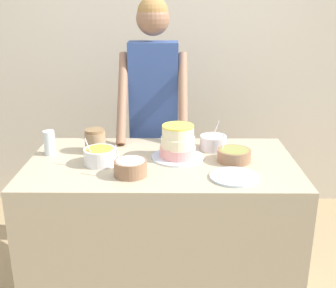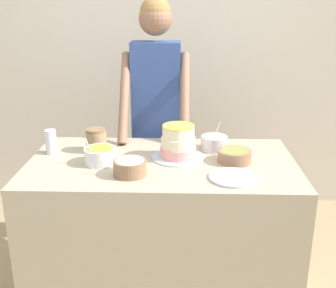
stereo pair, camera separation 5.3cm
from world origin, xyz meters
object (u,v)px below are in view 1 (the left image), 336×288
frosting_bowl_olive (234,155)px  frosting_bowl_white (131,167)px  frosting_bowl_orange (100,156)px  stoneware_jar (95,141)px  cake (178,144)px  person_baker (154,98)px  ceramic_plate (234,177)px  frosting_bowl_pink (213,142)px  drinking_glass (49,143)px

frosting_bowl_olive → frosting_bowl_white: size_ratio=1.09×
frosting_bowl_orange → stoneware_jar: 0.20m
cake → frosting_bowl_olive: size_ratio=1.61×
person_baker → cake: (0.16, -0.54, -0.13)m
frosting_bowl_white → ceramic_plate: bearing=-3.5°
frosting_bowl_olive → frosting_bowl_pink: bearing=117.0°
person_baker → frosting_bowl_orange: (-0.27, -0.63, -0.17)m
person_baker → drinking_glass: (-0.58, -0.49, -0.15)m
person_baker → frosting_bowl_white: bearing=-96.5°
person_baker → stoneware_jar: (-0.33, -0.44, -0.15)m
person_baker → ceramic_plate: 0.95m
frosting_bowl_orange → cake: bearing=12.6°
ceramic_plate → stoneware_jar: size_ratio=1.80×
frosting_bowl_white → ceramic_plate: size_ratio=0.69×
person_baker → stoneware_jar: person_baker is taller
frosting_bowl_white → frosting_bowl_pink: 0.60m
person_baker → frosting_bowl_pink: (0.37, -0.40, -0.17)m
cake → person_baker: bearing=106.1°
person_baker → cake: bearing=-73.9°
cake → ceramic_plate: (0.28, -0.28, -0.08)m
ceramic_plate → frosting_bowl_orange: bearing=165.3°
cake → frosting_bowl_pink: cake is taller
frosting_bowl_white → frosting_bowl_olive: bearing=19.8°
person_baker → ceramic_plate: size_ratio=7.19×
person_baker → ceramic_plate: bearing=-62.0°
frosting_bowl_pink → drinking_glass: size_ratio=1.14×
cake → drinking_glass: size_ratio=2.10×
ceramic_plate → cake: bearing=135.0°
frosting_bowl_pink → person_baker: bearing=133.0°
ceramic_plate → stoneware_jar: (-0.76, 0.38, 0.06)m
drinking_glass → frosting_bowl_pink: bearing=5.5°
frosting_bowl_orange → drinking_glass: frosting_bowl_orange is taller
frosting_bowl_pink → drinking_glass: 0.96m
frosting_bowl_white → stoneware_jar: 0.42m
frosting_bowl_orange → frosting_bowl_pink: size_ratio=1.07×
frosting_bowl_pink → ceramic_plate: 0.43m
frosting_bowl_orange → stoneware_jar: size_ratio=1.26×
frosting_bowl_olive → drinking_glass: 1.05m
person_baker → frosting_bowl_pink: person_baker is taller
frosting_bowl_orange → stoneware_jar: bearing=106.6°
frosting_bowl_orange → person_baker: bearing=66.9°
drinking_glass → cake: bearing=-3.9°
frosting_bowl_olive → ceramic_plate: 0.24m
frosting_bowl_pink → frosting_bowl_white: bearing=-139.5°
frosting_bowl_pink → drinking_glass: bearing=-174.5°
drinking_glass → stoneware_jar: size_ratio=1.03×
frosting_bowl_white → frosting_bowl_orange: frosting_bowl_white is taller
drinking_glass → frosting_bowl_olive: bearing=-5.4°
cake → ceramic_plate: bearing=-45.0°
frosting_bowl_white → frosting_bowl_pink: bearing=40.5°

